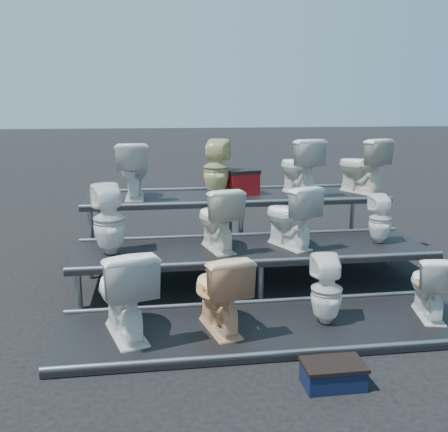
{
  "coord_description": "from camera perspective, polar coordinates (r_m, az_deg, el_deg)",
  "views": [
    {
      "loc": [
        -1.15,
        -5.65,
        2.15
      ],
      "look_at": [
        -0.33,
        0.1,
        0.84
      ],
      "focal_mm": 40.0,
      "sensor_mm": 36.0,
      "label": 1
    }
  ],
  "objects": [
    {
      "name": "ground",
      "position": [
        6.15,
        3.23,
        -7.74
      ],
      "size": [
        80.0,
        80.0,
        0.0
      ],
      "primitive_type": "plane",
      "color": "black",
      "rests_on": "ground"
    },
    {
      "name": "tier_front",
      "position": [
        4.97,
        6.23,
        -12.58
      ],
      "size": [
        4.2,
        1.2,
        0.06
      ],
      "primitive_type": "cube",
      "color": "black",
      "rests_on": "ground"
    },
    {
      "name": "tier_mid",
      "position": [
        6.07,
        3.26,
        -5.7
      ],
      "size": [
        4.2,
        1.2,
        0.46
      ],
      "primitive_type": "cube",
      "color": "black",
      "rests_on": "ground"
    },
    {
      "name": "tier_back",
      "position": [
        7.25,
        1.27,
        -0.99
      ],
      "size": [
        4.2,
        1.2,
        0.86
      ],
      "primitive_type": "cube",
      "color": "black",
      "rests_on": "ground"
    },
    {
      "name": "toilet_0",
      "position": [
        4.66,
        -11.39,
        -8.45
      ],
      "size": [
        0.69,
        0.93,
        0.85
      ],
      "primitive_type": "imported",
      "rotation": [
        0.0,
        0.0,
        3.44
      ],
      "color": "white",
      "rests_on": "tier_front"
    },
    {
      "name": "toilet_1",
      "position": [
        4.7,
        -0.56,
        -8.54
      ],
      "size": [
        0.59,
        0.83,
        0.76
      ],
      "primitive_type": "imported",
      "rotation": [
        0.0,
        0.0,
        3.37
      ],
      "color": "#EAB384",
      "rests_on": "tier_front"
    },
    {
      "name": "toilet_2",
      "position": [
        4.96,
        11.64,
        -8.24
      ],
      "size": [
        0.33,
        0.34,
        0.67
      ],
      "primitive_type": "imported",
      "rotation": [
        0.0,
        0.0,
        3.05
      ],
      "color": "white",
      "rests_on": "tier_front"
    },
    {
      "name": "toilet_3",
      "position": [
        5.41,
        22.49,
        -7.29
      ],
      "size": [
        0.5,
        0.71,
        0.66
      ],
      "primitive_type": "imported",
      "rotation": [
        0.0,
        0.0,
        2.91
      ],
      "color": "white",
      "rests_on": "tier_front"
    },
    {
      "name": "toilet_4",
      "position": [
        5.81,
        -12.99,
        -0.38
      ],
      "size": [
        0.45,
        0.45,
        0.8
      ],
      "primitive_type": "imported",
      "rotation": [
        0.0,
        0.0,
        3.41
      ],
      "color": "white",
      "rests_on": "tier_mid"
    },
    {
      "name": "toilet_5",
      "position": [
        5.84,
        -0.77,
        -0.26
      ],
      "size": [
        0.58,
        0.81,
        0.75
      ],
      "primitive_type": "imported",
      "rotation": [
        0.0,
        0.0,
        3.37
      ],
      "color": "silver",
      "rests_on": "tier_mid"
    },
    {
      "name": "toilet_6",
      "position": [
        6.01,
        7.49,
        0.05
      ],
      "size": [
        0.68,
        0.85,
        0.76
      ],
      "primitive_type": "imported",
      "rotation": [
        0.0,
        0.0,
        3.55
      ],
      "color": "white",
      "rests_on": "tier_mid"
    },
    {
      "name": "toilet_7",
      "position": [
        6.43,
        17.42,
        -0.32
      ],
      "size": [
        0.28,
        0.29,
        0.6
      ],
      "primitive_type": "imported",
      "rotation": [
        0.0,
        0.0,
        3.1
      ],
      "color": "white",
      "rests_on": "tier_mid"
    },
    {
      "name": "toilet_8",
      "position": [
        7.01,
        -10.36,
        5.15
      ],
      "size": [
        0.44,
        0.76,
        0.78
      ],
      "primitive_type": "imported",
      "rotation": [
        0.0,
        0.0,
        3.15
      ],
      "color": "white",
      "rests_on": "tier_back"
    },
    {
      "name": "toilet_9",
      "position": [
        7.06,
        -0.89,
        5.52
      ],
      "size": [
        0.47,
        0.48,
        0.8
      ],
      "primitive_type": "imported",
      "rotation": [
        0.0,
        0.0,
        2.77
      ],
      "color": "beige",
      "rests_on": "tier_back"
    },
    {
      "name": "toilet_10",
      "position": [
        7.3,
        8.54,
        5.64
      ],
      "size": [
        0.6,
        0.87,
        0.81
      ],
      "primitive_type": "imported",
      "rotation": [
        0.0,
        0.0,
        3.34
      ],
      "color": "white",
      "rests_on": "tier_back"
    },
    {
      "name": "toilet_11",
      "position": [
        7.63,
        15.4,
        5.6
      ],
      "size": [
        0.73,
        0.9,
        0.8
      ],
      "primitive_type": "imported",
      "rotation": [
        0.0,
        0.0,
        3.57
      ],
      "color": "silver",
      "rests_on": "tier_back"
    },
    {
      "name": "red_crate",
      "position": [
        7.23,
        2.04,
        3.71
      ],
      "size": [
        0.49,
        0.43,
        0.31
      ],
      "primitive_type": "cube",
      "rotation": [
        0.0,
        0.0,
        0.21
      ],
      "color": "#9E1111",
      "rests_on": "tier_back"
    },
    {
      "name": "step_stool",
      "position": [
        4.15,
        12.33,
        -17.43
      ],
      "size": [
        0.46,
        0.28,
        0.17
      ],
      "primitive_type": "cube",
      "rotation": [
        0.0,
        0.0,
        0.0
      ],
      "color": "black",
      "rests_on": "ground"
    }
  ]
}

